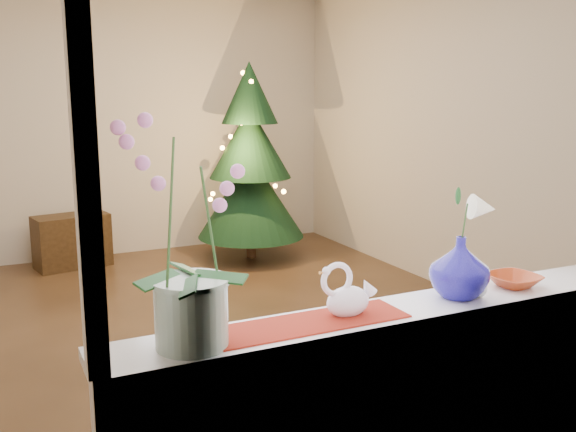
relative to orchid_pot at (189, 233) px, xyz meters
name	(u,v)px	position (x,y,z in m)	size (l,w,h in m)	color
ground	(200,331)	(0.79, 2.38, -1.27)	(5.00, 5.00, 0.00)	#332215
wall_back	(119,124)	(0.79, 4.88, 0.08)	(4.50, 0.10, 2.70)	beige
wall_front	(430,194)	(0.79, -0.12, 0.08)	(4.50, 0.10, 2.70)	beige
wall_right	(458,132)	(3.04, 2.38, 0.08)	(0.10, 5.00, 2.70)	beige
windowsill	(402,313)	(0.79, 0.01, -0.37)	(2.20, 0.26, 0.04)	white
window_frame	(429,86)	(0.79, -0.09, 0.43)	(2.22, 0.06, 1.60)	white
runner	(308,323)	(0.41, 0.01, -0.35)	(0.70, 0.20, 0.01)	maroon
orchid_pot	(189,233)	(0.00, 0.00, 0.00)	(0.24, 0.24, 0.70)	beige
swan	(348,290)	(0.57, 0.02, -0.26)	(0.22, 0.10, 0.19)	white
blue_vase	(460,263)	(1.05, 0.02, -0.22)	(0.26, 0.26, 0.27)	#0F0A66
lily	(463,201)	(1.05, 0.02, 0.02)	(0.15, 0.08, 0.20)	white
paperweight	(478,289)	(1.11, -0.02, -0.32)	(0.07, 0.07, 0.07)	silver
amber_dish	(514,281)	(1.33, 0.02, -0.33)	(0.17, 0.17, 0.04)	#9B3210
xmas_tree	(250,162)	(1.90, 4.12, -0.29)	(1.07, 1.07, 1.96)	black
side_table	(72,241)	(0.21, 4.55, -1.02)	(0.68, 0.34, 0.51)	black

